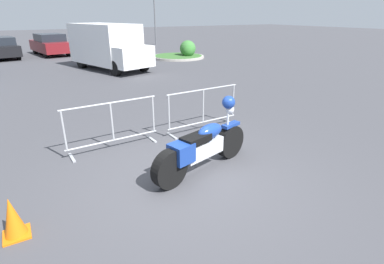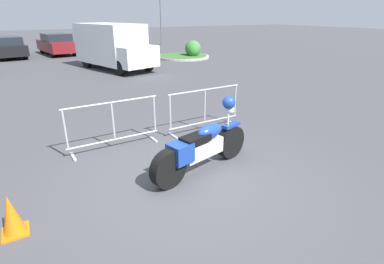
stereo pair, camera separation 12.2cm
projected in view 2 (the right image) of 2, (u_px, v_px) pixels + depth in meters
ground_plane at (189, 180)px, 5.41m from camera, size 120.00×120.00×0.00m
motorcycle at (202, 146)px, 5.57m from camera, size 2.32×0.80×1.33m
crowd_barrier_near at (113, 125)px, 6.51m from camera, size 2.07×0.52×1.07m
crowd_barrier_far at (205, 109)px, 7.57m from camera, size 2.07×0.52×1.07m
delivery_van at (113, 45)px, 15.79m from camera, size 3.28×5.35×2.31m
parked_car_black at (8, 47)px, 19.94m from camera, size 2.28×4.27×1.38m
parked_car_maroon at (57, 44)px, 21.58m from camera, size 2.43×4.56×1.47m
pedestrian at (98, 49)px, 16.79m from camera, size 0.48×0.48×1.69m
planter_island at (188, 53)px, 20.17m from camera, size 3.51×3.51×1.13m
traffic_cone at (11, 215)px, 4.01m from camera, size 0.34×0.34×0.59m
street_lamp at (160, 3)px, 27.31m from camera, size 0.36×0.70×5.68m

